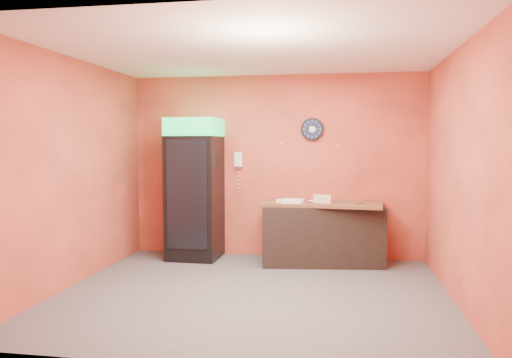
# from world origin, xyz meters

# --- Properties ---
(floor) EXTENTS (4.50, 4.50, 0.00)m
(floor) POSITION_xyz_m (0.00, 0.00, 0.00)
(floor) COLOR #47474C
(floor) RESTS_ON ground
(back_wall) EXTENTS (4.50, 0.02, 2.80)m
(back_wall) POSITION_xyz_m (0.00, 2.00, 1.40)
(back_wall) COLOR #E0593F
(back_wall) RESTS_ON floor
(left_wall) EXTENTS (0.02, 4.00, 2.80)m
(left_wall) POSITION_xyz_m (-2.25, 0.00, 1.40)
(left_wall) COLOR #E0593F
(left_wall) RESTS_ON floor
(right_wall) EXTENTS (0.02, 4.00, 2.80)m
(right_wall) POSITION_xyz_m (2.25, 0.00, 1.40)
(right_wall) COLOR #E0593F
(right_wall) RESTS_ON floor
(ceiling) EXTENTS (4.50, 4.00, 0.02)m
(ceiling) POSITION_xyz_m (0.00, 0.00, 2.80)
(ceiling) COLOR white
(ceiling) RESTS_ON back_wall
(beverage_cooler) EXTENTS (0.76, 0.78, 2.13)m
(beverage_cooler) POSITION_xyz_m (-1.19, 1.60, 1.04)
(beverage_cooler) COLOR black
(beverage_cooler) RESTS_ON floor
(prep_counter) EXTENTS (1.81, 0.99, 0.86)m
(prep_counter) POSITION_xyz_m (0.73, 1.62, 0.43)
(prep_counter) COLOR black
(prep_counter) RESTS_ON floor
(wall_clock) EXTENTS (0.34, 0.06, 0.34)m
(wall_clock) POSITION_xyz_m (0.56, 1.97, 1.97)
(wall_clock) COLOR black
(wall_clock) RESTS_ON back_wall
(wall_phone) EXTENTS (0.12, 0.11, 0.23)m
(wall_phone) POSITION_xyz_m (-0.58, 1.95, 1.50)
(wall_phone) COLOR white
(wall_phone) RESTS_ON back_wall
(butcher_paper) EXTENTS (1.79, 0.98, 0.04)m
(butcher_paper) POSITION_xyz_m (0.73, 1.62, 0.88)
(butcher_paper) COLOR brown
(butcher_paper) RESTS_ON prep_counter
(sub_roll_stack) EXTENTS (0.28, 0.17, 0.11)m
(sub_roll_stack) POSITION_xyz_m (0.75, 1.52, 0.96)
(sub_roll_stack) COLOR beige
(sub_roll_stack) RESTS_ON butcher_paper
(wrapped_sandwich_left) EXTENTS (0.33, 0.19, 0.04)m
(wrapped_sandwich_left) POSITION_xyz_m (0.24, 1.47, 0.92)
(wrapped_sandwich_left) COLOR silver
(wrapped_sandwich_left) RESTS_ON butcher_paper
(wrapped_sandwich_mid) EXTENTS (0.27, 0.14, 0.04)m
(wrapped_sandwich_mid) POSITION_xyz_m (0.31, 1.39, 0.92)
(wrapped_sandwich_mid) COLOR silver
(wrapped_sandwich_mid) RESTS_ON butcher_paper
(wrapped_sandwich_right) EXTENTS (0.31, 0.17, 0.04)m
(wrapped_sandwich_right) POSITION_xyz_m (0.33, 1.62, 0.92)
(wrapped_sandwich_right) COLOR silver
(wrapped_sandwich_right) RESTS_ON butcher_paper
(kitchen_tool) EXTENTS (0.07, 0.07, 0.07)m
(kitchen_tool) POSITION_xyz_m (0.71, 1.67, 0.93)
(kitchen_tool) COLOR silver
(kitchen_tool) RESTS_ON butcher_paper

